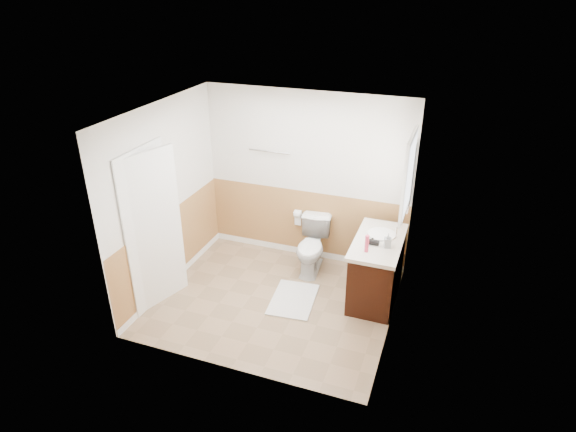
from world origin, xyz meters
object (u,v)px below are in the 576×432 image
at_px(lotion_bottle, 367,244).
at_px(vanity_cabinet, 377,270).
at_px(soap_dispenser, 388,240).
at_px(bath_mat, 293,299).
at_px(toilet, 312,247).

bearing_deg(lotion_bottle, vanity_cabinet, 73.32).
distance_m(vanity_cabinet, soap_dispenser, 0.57).
distance_m(bath_mat, vanity_cabinet, 1.16).
relative_size(toilet, bath_mat, 0.95).
xyz_separation_m(vanity_cabinet, soap_dispenser, (0.12, -0.14, 0.54)).
relative_size(toilet, soap_dispenser, 4.17).
distance_m(bath_mat, soap_dispenser, 1.48).
bearing_deg(soap_dispenser, toilet, 156.86).
height_order(vanity_cabinet, lotion_bottle, lotion_bottle).
bearing_deg(toilet, bath_mat, -95.56).
height_order(toilet, vanity_cabinet, vanity_cabinet).
height_order(lotion_bottle, soap_dispenser, lotion_bottle).
relative_size(vanity_cabinet, soap_dispenser, 6.02).
distance_m(toilet, bath_mat, 0.88).
bearing_deg(vanity_cabinet, lotion_bottle, -106.68).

